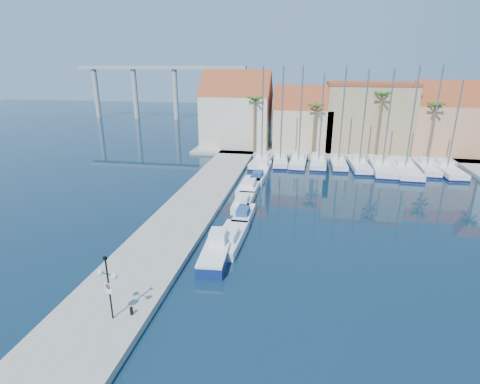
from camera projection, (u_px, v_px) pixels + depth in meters
The scene contains 31 objects.
ground at pixel (254, 302), 24.62m from camera, with size 260.00×260.00×0.00m, color black.
quay_west at pixel (187, 213), 38.61m from camera, with size 6.00×77.00×0.50m, color gray.
shore_north at pixel (346, 149), 67.58m from camera, with size 54.00×16.00×0.50m, color gray.
lamp_post at pixel (108, 279), 21.41m from camera, with size 1.37×0.60×4.12m.
bollard at pixel (131, 311), 22.52m from camera, with size 0.20×0.20×0.50m, color black.
fishing_boat at pixel (216, 252), 29.79m from camera, with size 2.34×6.04×2.07m.
motorboat_west_0 at pixel (230, 238), 32.50m from camera, with size 2.36×6.71×1.40m.
motorboat_west_1 at pixel (244, 215), 37.50m from camera, with size 1.68×5.13×1.40m.
motorboat_west_2 at pixel (243, 202), 41.03m from camera, with size 1.84×5.68×1.40m.
motorboat_west_3 at pixel (249, 186), 46.53m from camera, with size 2.34×7.08×1.40m.
motorboat_west_4 at pixel (258, 177), 50.10m from camera, with size 2.02×5.63×1.40m.
motorboat_west_5 at pixel (264, 166), 55.38m from camera, with size 1.75×5.44×1.40m.
sailboat_0 at pixel (262, 160), 58.58m from camera, with size 3.18×9.84×14.61m.
sailboat_1 at pixel (280, 160), 58.61m from camera, with size 2.71×8.28×14.57m.
sailboat_2 at pixel (299, 160), 58.30m from camera, with size 2.74×9.09×14.68m.
sailboat_3 at pixel (318, 161), 57.98m from camera, with size 2.67×9.01×13.66m.
sailboat_4 at pixel (338, 162), 57.21m from camera, with size 2.44×8.25×14.76m.
sailboat_5 at pixel (358, 164), 56.21m from camera, with size 2.99×9.52×14.24m.
sailboat_6 at pixel (382, 166), 55.24m from camera, with size 3.44×11.53×14.31m.
sailboat_7 at pixel (404, 168), 54.32m from camera, with size 3.58×12.02×14.73m.
sailboat_8 at pixel (426, 166), 54.78m from camera, with size 2.74×8.98×14.79m.
sailboat_9 at pixel (445, 168), 53.98m from camera, with size 3.03×10.27×12.87m.
building_0 at pixel (237, 113), 67.95m from camera, with size 12.30×9.00×13.50m.
building_1 at pixel (303, 121), 66.35m from camera, with size 10.30×8.00×11.00m.
building_2 at pixel (367, 116), 65.14m from camera, with size 14.20×10.20×11.50m.
building_3 at pixel (443, 121), 62.34m from camera, with size 10.30×8.00×12.00m.
palm_0 at pixel (255, 101), 61.80m from camera, with size 2.60×2.60×10.15m.
palm_1 at pixel (316, 108), 60.44m from camera, with size 2.60×2.60×9.15m.
palm_2 at pixel (382, 97), 58.17m from camera, with size 2.60×2.60×11.15m.
palm_3 at pixel (436, 107), 57.29m from camera, with size 2.60×2.60×9.65m.
viaduct at pixel (157, 82), 104.20m from camera, with size 48.00×2.20×14.45m.
Camera 1 is at (2.75, -20.79, 14.82)m, focal length 28.00 mm.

